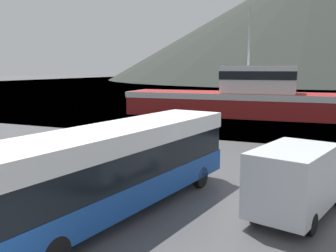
{
  "coord_description": "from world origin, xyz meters",
  "views": [
    {
      "loc": [
        4.43,
        -4.81,
        5.09
      ],
      "look_at": [
        -3.47,
        13.58,
        2.0
      ],
      "focal_mm": 40.0,
      "sensor_mm": 36.0,
      "label": 1
    }
  ],
  "objects_px": {
    "delivery_van": "(298,179)",
    "fishing_boat": "(240,97)",
    "tour_bus": "(121,164)",
    "storage_bin": "(56,164)"
  },
  "relations": [
    {
      "from": "delivery_van",
      "to": "storage_bin",
      "type": "xyz_separation_m",
      "value": [
        -10.86,
        0.43,
        -0.7
      ]
    },
    {
      "from": "tour_bus",
      "to": "storage_bin",
      "type": "distance_m",
      "value": 5.79
    },
    {
      "from": "delivery_van",
      "to": "tour_bus",
      "type": "bearing_deg",
      "value": -145.09
    },
    {
      "from": "tour_bus",
      "to": "fishing_boat",
      "type": "height_order",
      "value": "fishing_boat"
    },
    {
      "from": "tour_bus",
      "to": "delivery_van",
      "type": "distance_m",
      "value": 6.21
    },
    {
      "from": "storage_bin",
      "to": "fishing_boat",
      "type": "bearing_deg",
      "value": 83.52
    },
    {
      "from": "delivery_van",
      "to": "fishing_boat",
      "type": "height_order",
      "value": "fishing_boat"
    },
    {
      "from": "storage_bin",
      "to": "tour_bus",
      "type": "bearing_deg",
      "value": -27.03
    },
    {
      "from": "delivery_van",
      "to": "storage_bin",
      "type": "height_order",
      "value": "delivery_van"
    },
    {
      "from": "delivery_van",
      "to": "storage_bin",
      "type": "relative_size",
      "value": 3.64
    }
  ]
}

